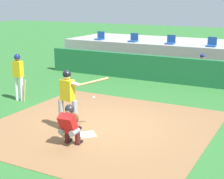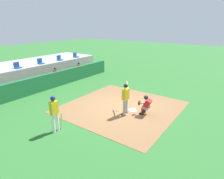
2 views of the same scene
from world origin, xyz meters
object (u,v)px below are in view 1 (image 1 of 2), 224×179
stadium_seat_2 (170,42)px  stadium_seat_3 (212,44)px  stadium_seat_1 (134,39)px  catcher_crouched (70,123)px  on_deck_batter (18,74)px  dugout_player_0 (201,68)px  stadium_seat_0 (100,37)px  home_plate (87,134)px  batter_at_plate (69,96)px

stadium_seat_2 → stadium_seat_3: bearing=0.0°
stadium_seat_1 → stadium_seat_2: size_ratio=1.00×
stadium_seat_2 → stadium_seat_3: 2.17m
catcher_crouched → on_deck_batter: (-4.10, 2.60, 0.41)m
dugout_player_0 → stadium_seat_0: stadium_seat_0 is taller
stadium_seat_1 → stadium_seat_2: 2.17m
home_plate → catcher_crouched: (-0.02, -0.80, 0.59)m
batter_at_plate → dugout_player_0: bearing=77.4°
on_deck_batter → stadium_seat_3: (5.20, 8.38, 0.51)m
stadium_seat_0 → stadium_seat_2: (4.33, 0.00, 0.00)m
home_plate → catcher_crouched: size_ratio=0.26×
home_plate → stadium_seat_2: stadium_seat_2 is taller
stadium_seat_1 → stadium_seat_0: bearing=180.0°
batter_at_plate → stadium_seat_1: bearing=104.3°
catcher_crouched → stadium_seat_3: (1.10, 10.98, 0.93)m
stadium_seat_0 → stadium_seat_1: 2.17m
home_plate → on_deck_batter: size_ratio=0.25×
stadium_seat_2 → on_deck_batter: bearing=-109.9°
batter_at_plate → on_deck_batter: 3.84m
home_plate → stadium_seat_3: size_ratio=0.92×
stadium_seat_0 → on_deck_batter: bearing=-81.2°
home_plate → stadium_seat_2: size_ratio=0.92×
stadium_seat_3 → home_plate: bearing=-96.1°
batter_at_plate → stadium_seat_0: bearing=115.2°
on_deck_batter → stadium_seat_3: stadium_seat_3 is taller
dugout_player_0 → stadium_seat_3: size_ratio=2.71×
stadium_seat_0 → stadium_seat_1: (2.17, 0.00, 0.00)m
on_deck_batter → catcher_crouched: bearing=-32.4°
stadium_seat_0 → catcher_crouched: bearing=-63.8°
batter_at_plate → stadium_seat_1: 10.41m
dugout_player_0 → stadium_seat_2: stadium_seat_2 is taller
dugout_player_0 → stadium_seat_3: stadium_seat_3 is taller
stadium_seat_0 → stadium_seat_1: size_ratio=1.00×
catcher_crouched → stadium_seat_1: size_ratio=3.47×
on_deck_batter → stadium_seat_3: bearing=58.2°
batter_at_plate → stadium_seat_2: (-0.41, 10.08, 0.50)m
batter_at_plate → stadium_seat_1: stadium_seat_1 is taller
stadium_seat_2 → stadium_seat_0: bearing=180.0°
on_deck_batter → stadium_seat_0: (-1.30, 8.38, 0.51)m
batter_at_plate → dugout_player_0: size_ratio=1.39×
stadium_seat_2 → home_plate: bearing=-83.9°
batter_at_plate → stadium_seat_0: stadium_seat_0 is taller
catcher_crouched → on_deck_batter: 4.87m
home_plate → stadium_seat_1: stadium_seat_1 is taller
catcher_crouched → stadium_seat_2: (-1.06, 10.98, 0.93)m
dugout_player_0 → stadium_seat_3: (-0.05, 2.03, 0.86)m
on_deck_batter → stadium_seat_1: stadium_seat_1 is taller
home_plate → batter_at_plate: 1.22m
home_plate → dugout_player_0: bearing=82.1°
home_plate → catcher_crouched: 0.99m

